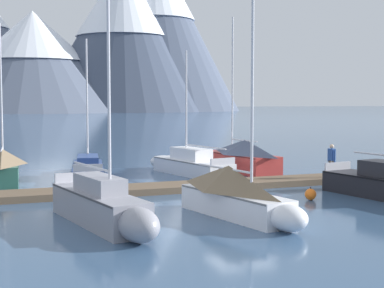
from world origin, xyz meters
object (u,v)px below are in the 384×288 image
sailboat_nearest_berth (3,166)px  sailboat_second_berth (104,206)px  sailboat_mid_dock_starboard (237,193)px  mooring_buoy_channel_marker (311,194)px  person_on_dock (332,158)px  sailboat_mid_dock_port (88,168)px  sailboat_far_berth (187,164)px  sailboat_outer_slip (238,156)px

sailboat_nearest_berth → sailboat_second_berth: size_ratio=1.02×
sailboat_second_berth → sailboat_mid_dock_starboard: (4.80, -0.07, 0.19)m
sailboat_second_berth → mooring_buoy_channel_marker: (9.23, 2.27, -0.44)m
sailboat_second_berth → person_on_dock: bearing=26.3°
sailboat_nearest_berth → sailboat_mid_dock_port: 4.59m
sailboat_second_berth → sailboat_far_berth: bearing=60.0°
sailboat_second_berth → sailboat_far_berth: (7.15, 12.36, -0.11)m
sailboat_mid_dock_port → sailboat_mid_dock_starboard: bearing=-76.0°
sailboat_mid_dock_port → person_on_dock: size_ratio=4.50×
sailboat_far_berth → sailboat_outer_slip: size_ratio=0.84×
sailboat_far_berth → person_on_dock: size_ratio=4.55×
sailboat_mid_dock_port → mooring_buoy_channel_marker: bearing=-54.2°
mooring_buoy_channel_marker → person_on_dock: bearing=48.2°
sailboat_mid_dock_starboard → sailboat_far_berth: 12.65m
sailboat_nearest_berth → sailboat_far_berth: sailboat_nearest_berth is taller
sailboat_outer_slip → person_on_dock: size_ratio=5.44×
sailboat_far_berth → sailboat_mid_dock_port: bearing=174.2°
sailboat_second_berth → person_on_dock: (12.87, 6.35, 0.57)m
sailboat_mid_dock_starboard → sailboat_mid_dock_port: bearing=104.0°
sailboat_outer_slip → mooring_buoy_channel_marker: sailboat_outer_slip is taller
sailboat_far_berth → mooring_buoy_channel_marker: sailboat_far_berth is taller
sailboat_second_berth → sailboat_mid_dock_port: sailboat_second_berth is taller
sailboat_nearest_berth → sailboat_far_berth: bearing=1.8°
sailboat_mid_dock_port → sailboat_mid_dock_starboard: 13.40m
sailboat_nearest_berth → sailboat_mid_dock_starboard: 14.37m
sailboat_outer_slip → mooring_buoy_channel_marker: size_ratio=16.24×
sailboat_mid_dock_port → mooring_buoy_channel_marker: size_ratio=13.44×
sailboat_mid_dock_port → mooring_buoy_channel_marker: (7.67, -10.65, -0.24)m
sailboat_second_berth → sailboat_far_berth: 14.28m
sailboat_mid_dock_starboard → sailboat_nearest_berth: bearing=122.5°
sailboat_far_berth → sailboat_outer_slip: 3.36m
sailboat_mid_dock_port → mooring_buoy_channel_marker: 13.13m
sailboat_outer_slip → mooring_buoy_channel_marker: bearing=-96.8°
sailboat_second_berth → sailboat_mid_dock_starboard: 4.80m
sailboat_outer_slip → sailboat_second_berth: bearing=-129.6°
sailboat_nearest_berth → sailboat_second_berth: 12.40m
sailboat_outer_slip → sailboat_nearest_berth: bearing=-177.4°
mooring_buoy_channel_marker → sailboat_mid_dock_starboard: bearing=-152.1°
mooring_buoy_channel_marker → sailboat_nearest_berth: bearing=141.2°
sailboat_mid_dock_port → sailboat_outer_slip: sailboat_outer_slip is taller
sailboat_mid_dock_starboard → mooring_buoy_channel_marker: sailboat_mid_dock_starboard is taller
sailboat_second_berth → person_on_dock: 14.36m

